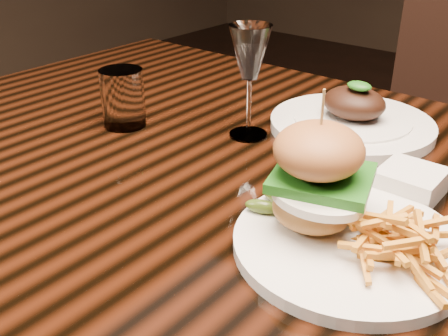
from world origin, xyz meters
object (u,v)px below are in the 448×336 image
Objects in this scene: far_dish at (352,120)px; dining_table at (310,234)px; wine_glass at (250,56)px; burger_plate at (346,213)px.

dining_table is at bearing -75.46° from far_dish.
wine_glass is at bearing -132.71° from far_dish.
burger_plate is 0.34m from wine_glass.
dining_table is 5.77× the size of far_dish.
burger_plate is at bearing -33.99° from wine_glass.
wine_glass is at bearing 140.54° from burger_plate.
far_dish is (0.12, 0.13, -0.12)m from wine_glass.
dining_table is 6.12× the size of burger_plate.
far_dish reaches higher than dining_table.
dining_table is at bearing 127.95° from burger_plate.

